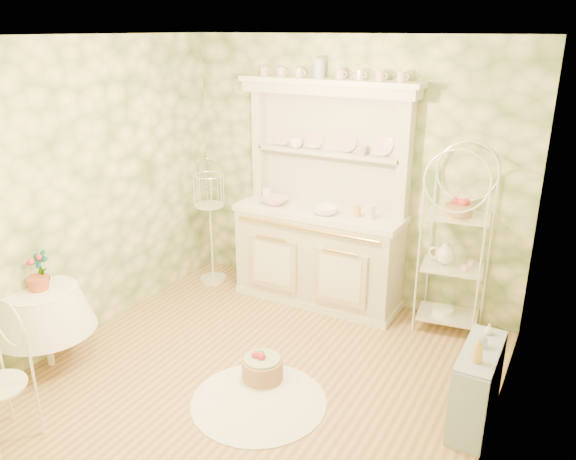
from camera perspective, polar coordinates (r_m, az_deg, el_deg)
The scene contains 21 objects.
floor at distance 4.85m, azimuth -2.95°, elevation -14.69°, with size 3.60×3.60×0.00m, color tan.
ceiling at distance 4.00m, azimuth -3.66°, elevation 19.11°, with size 3.60×3.60×0.00m, color white.
wall_left at distance 5.37m, azimuth -19.81°, elevation 3.57°, with size 3.60×3.60×0.00m, color #F2E6B6.
wall_right at distance 3.67m, azimuth 21.37°, elevation -4.01°, with size 3.60×3.60×0.00m, color #F2E6B6.
wall_back at distance 5.77m, azimuth 6.27°, elevation 5.72°, with size 3.60×3.60×0.00m, color #F2E6B6.
wall_front at distance 3.00m, azimuth -22.01°, elevation -9.54°, with size 3.60×3.60×0.00m, color #F2E6B6.
kitchen_dresser at distance 5.66m, azimuth 3.22°, elevation 3.37°, with size 1.87×0.61×2.29m, color silver.
bakers_rack at distance 5.34m, azimuth 16.69°, elevation -0.59°, with size 0.60×0.43×1.92m, color white.
side_shelf at distance 4.44m, azimuth 18.62°, elevation -14.95°, with size 0.26×0.69×0.59m, color #99A8BF.
round_table at distance 5.22m, azimuth -23.46°, elevation -8.69°, with size 0.73×0.73×0.80m, color white.
birdcage_stand at distance 6.30m, azimuth -7.86°, elevation 0.61°, with size 0.33×0.33×1.38m, color white.
floor_basket at distance 4.78m, azimuth -2.62°, elevation -13.88°, with size 0.30×0.30×0.19m, color tan.
lace_rug at distance 4.58m, azimuth -2.99°, elevation -17.02°, with size 1.06×1.06×0.01m, color white.
bowl_floral at distance 5.87m, azimuth -1.35°, elevation 2.71°, with size 0.28×0.28×0.07m, color white.
bowl_white at distance 5.57m, azimuth 3.80°, elevation 1.69°, with size 0.26×0.26×0.08m, color white.
cup_left at distance 5.84m, azimuth 0.80°, elevation 8.62°, with size 0.14×0.14×0.11m, color white.
cup_right at distance 5.54m, azimuth 7.53°, elevation 7.84°, with size 0.10×0.10×0.10m, color white.
potted_geranium at distance 5.06m, azimuth -23.72°, elevation -3.98°, with size 0.17×0.12×0.32m, color #3F7238.
bottle_amber at distance 4.08m, azimuth 18.72°, elevation -11.78°, with size 0.07×0.07×0.18m, color gold.
bottle_blue at distance 4.28m, azimuth 19.24°, elevation -10.73°, with size 0.05×0.05×0.10m, color #849EC6.
bottle_glass at distance 4.46m, azimuth 19.73°, elevation -9.57°, with size 0.06×0.06×0.08m, color silver.
Camera 1 is at (2.14, -3.38, 2.75)m, focal length 35.00 mm.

